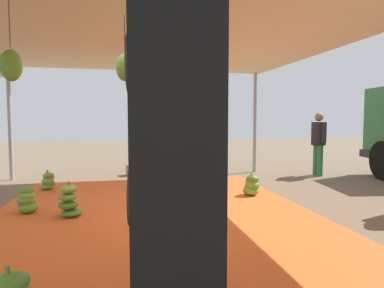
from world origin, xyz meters
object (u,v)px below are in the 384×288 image
Objects in this scene: banana_bunch_7 at (200,213)px; banana_bunch_6 at (48,181)px; banana_bunch_2 at (152,203)px; speaker_stack at (176,194)px; banana_bunch_0 at (174,189)px; crate_1 at (134,170)px; worker_2 at (318,139)px; crate_0 at (164,168)px; banana_bunch_1 at (252,186)px; banana_bunch_5 at (184,179)px; banana_bunch_4 at (27,200)px; banana_bunch_3 at (69,202)px.

banana_bunch_6 is at bearing -140.21° from banana_bunch_7.
speaker_stack is at bearing -2.41° from banana_bunch_2.
banana_bunch_0 reaches higher than crate_1.
speaker_stack is (6.41, -4.97, 0.11)m from worker_2.
banana_bunch_2 reaches higher than crate_0.
banana_bunch_1 is 1.56m from banana_bunch_5.
crate_1 is at bearing -170.79° from banana_bunch_7.
banana_bunch_7 reaches higher than banana_bunch_5.
worker_2 is at bearing 131.71° from banana_bunch_7.
crate_1 is (-7.49, -0.01, -0.97)m from speaker_stack.
banana_bunch_2 reaches higher than banana_bunch_4.
crate_1 is (-3.86, 1.13, -0.09)m from banana_bunch_3.
banana_bunch_2 is at bearing -22.03° from banana_bunch_5.
banana_bunch_4 is 4.34m from crate_0.
worker_2 reaches higher than crate_0.
banana_bunch_0 is 1.32× the size of crate_1.
banana_bunch_4 is at bearing -38.40° from crate_0.
banana_bunch_7 is (0.54, 0.63, -0.03)m from banana_bunch_2.
banana_bunch_3 is at bearing -116.71° from banana_bunch_7.
worker_2 reaches higher than banana_bunch_1.
worker_2 reaches higher than banana_bunch_6.
banana_bunch_1 is 4.15m from banana_bunch_4.
banana_bunch_4 is 0.92× the size of banana_bunch_7.
banana_bunch_7 is (3.22, 2.69, 0.04)m from banana_bunch_6.
banana_bunch_3 reaches higher than banana_bunch_5.
banana_bunch_5 is at bearing 81.37° from banana_bunch_6.
banana_bunch_4 reaches higher than crate_0.
banana_bunch_4 is 7.29m from worker_2.
banana_bunch_0 is 3.10m from crate_1.
banana_bunch_4 is (0.46, -2.53, 0.02)m from banana_bunch_0.
banana_bunch_3 is at bearing 18.88° from banana_bunch_6.
banana_bunch_3 is 1.13× the size of banana_bunch_5.
worker_2 is at bearing 103.87° from banana_bunch_5.
banana_bunch_3 is at bearing -162.50° from speaker_stack.
banana_bunch_6 is at bearing -142.55° from banana_bunch_2.
banana_bunch_6 is (-1.43, -2.59, -0.02)m from banana_bunch_0.
banana_bunch_3 is 1.07× the size of banana_bunch_7.
banana_bunch_0 is 0.21× the size of speaker_stack.
banana_bunch_3 is at bearing -65.32° from banana_bunch_0.
crate_1 is (-3.49, 1.85, -0.07)m from banana_bunch_4.
banana_bunch_2 reaches higher than banana_bunch_7.
banana_bunch_6 is 3.14m from crate_0.
banana_bunch_1 is 0.20× the size of speaker_stack.
banana_bunch_3 is 1.16× the size of crate_0.
crate_0 is at bearing 179.23° from banana_bunch_7.
banana_bunch_0 reaches higher than banana_bunch_1.
banana_bunch_0 is 2.96m from banana_bunch_6.
banana_bunch_0 is 0.99× the size of crate_0.
banana_bunch_3 reaches higher than banana_bunch_7.
banana_bunch_3 is at bearing -27.62° from crate_0.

